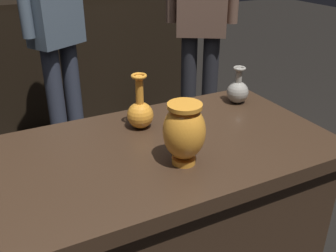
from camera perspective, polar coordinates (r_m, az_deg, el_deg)
The scene contains 7 objects.
display_plinth at distance 1.48m, azimuth -1.91°, elevation -16.62°, with size 1.20×0.64×0.80m.
back_display_shelf at distance 3.35m, azimuth -18.38°, elevation 8.97°, with size 2.60×0.40×0.99m.
vase_centerpiece at distance 1.12m, azimuth 2.43°, elevation -0.83°, with size 0.13×0.13×0.19m.
vase_tall_behind at distance 1.36m, azimuth -4.16°, elevation 2.12°, with size 0.09×0.09×0.20m.
vase_left_accent at distance 1.60m, azimuth 10.31°, elevation 5.20°, with size 0.09×0.09×0.15m.
visitor_center_back at distance 2.50m, azimuth -16.51°, elevation 15.06°, with size 0.42×0.32×1.65m.
visitor_near_right at distance 2.62m, azimuth 5.06°, elevation 16.76°, with size 0.41×0.32×1.67m.
Camera 1 is at (-0.45, -0.99, 1.41)m, focal length 41.03 mm.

